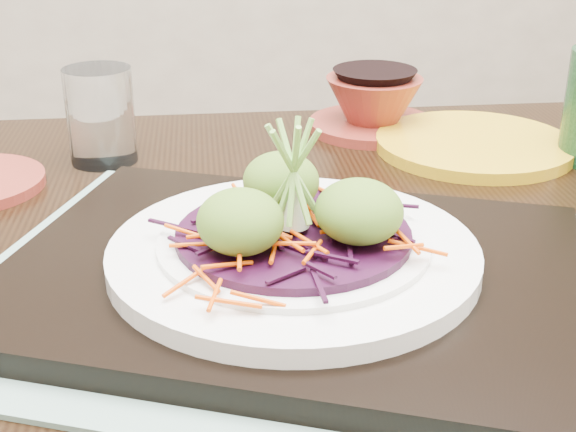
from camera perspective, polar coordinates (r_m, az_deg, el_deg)
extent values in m
cube|color=black|center=(0.69, 0.50, -3.95)|extent=(1.31, 0.94, 0.04)
cube|color=gray|center=(0.62, 0.38, -5.11)|extent=(0.62, 0.57, 0.00)
cube|color=black|center=(0.62, 0.39, -4.14)|extent=(0.53, 0.48, 0.02)
cylinder|color=white|center=(0.61, 0.39, -2.71)|extent=(0.28, 0.28, 0.02)
cylinder|color=white|center=(0.60, 0.39, -1.90)|extent=(0.21, 0.21, 0.01)
cylinder|color=black|center=(0.60, 0.40, -1.34)|extent=(0.18, 0.18, 0.01)
ellipsoid|color=#557A24|center=(0.56, -3.39, -0.45)|extent=(0.07, 0.07, 0.05)
ellipsoid|color=#557A24|center=(0.58, 5.09, 0.29)|extent=(0.07, 0.07, 0.05)
ellipsoid|color=#557A24|center=(0.63, -0.48, 2.44)|extent=(0.07, 0.07, 0.05)
cylinder|color=white|center=(0.89, -13.18, 6.96)|extent=(0.08, 0.08, 0.10)
cylinder|color=maroon|center=(1.00, 6.03, 6.44)|extent=(0.20, 0.20, 0.01)
cylinder|color=#C19415|center=(0.94, 13.09, 4.99)|extent=(0.25, 0.25, 0.01)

